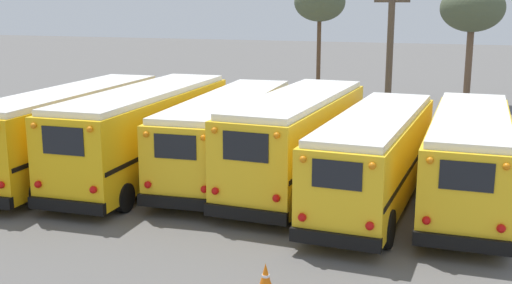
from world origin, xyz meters
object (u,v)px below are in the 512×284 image
at_px(utility_pole, 390,54).
at_px(traffic_cone, 266,277).
at_px(school_bus_0, 72,129).
at_px(school_bus_4, 375,155).
at_px(school_bus_1, 146,130).
at_px(school_bus_3, 297,138).
at_px(school_bus_2, 229,132).
at_px(school_bus_5, 469,156).
at_px(bare_tree_1, 320,3).
at_px(bare_tree_0, 472,9).

distance_m(utility_pole, traffic_cone, 21.19).
bearing_deg(school_bus_0, utility_pole, 53.84).
distance_m(school_bus_4, traffic_cone, 7.37).
bearing_deg(utility_pole, school_bus_0, -126.16).
bearing_deg(school_bus_1, school_bus_0, -170.26).
bearing_deg(school_bus_3, school_bus_2, 162.84).
xyz_separation_m(school_bus_4, utility_pole, (-1.32, 13.79, 2.11)).
height_order(school_bus_4, school_bus_5, school_bus_5).
relative_size(school_bus_0, traffic_cone, 15.53).
bearing_deg(school_bus_4, traffic_cone, -101.05).
distance_m(bare_tree_1, traffic_cone, 26.03).
distance_m(school_bus_1, school_bus_3, 5.66).
xyz_separation_m(school_bus_2, school_bus_5, (8.47, -1.17, 0.01)).
xyz_separation_m(utility_pole, traffic_cone, (-0.07, -20.91, -3.40)).
height_order(utility_pole, traffic_cone, utility_pole).
distance_m(school_bus_2, utility_pole, 12.89).
xyz_separation_m(utility_pole, bare_tree_0, (3.88, 8.67, 2.16)).
relative_size(school_bus_3, bare_tree_0, 1.28).
distance_m(school_bus_3, bare_tree_1, 17.71).
relative_size(school_bus_5, bare_tree_0, 1.31).
height_order(school_bus_0, school_bus_3, school_bus_3).
height_order(school_bus_0, bare_tree_1, bare_tree_1).
bearing_deg(traffic_cone, bare_tree_0, 82.40).
bearing_deg(school_bus_3, school_bus_4, -18.76).
bearing_deg(bare_tree_0, school_bus_5, -89.30).
distance_m(school_bus_1, traffic_cone, 10.59).
xyz_separation_m(bare_tree_0, bare_tree_1, (-8.54, -4.66, 0.37)).
distance_m(school_bus_5, bare_tree_1, 19.82).
height_order(school_bus_1, utility_pole, utility_pole).
bearing_deg(utility_pole, school_bus_4, -84.53).
height_order(school_bus_2, traffic_cone, school_bus_2).
height_order(school_bus_1, school_bus_5, school_bus_1).
xyz_separation_m(school_bus_2, school_bus_3, (2.82, -0.87, 0.14)).
bearing_deg(school_bus_3, utility_pole, 83.31).
xyz_separation_m(school_bus_3, utility_pole, (1.50, 12.83, 1.96)).
relative_size(school_bus_4, utility_pole, 1.38).
relative_size(school_bus_3, traffic_cone, 14.10).
bearing_deg(school_bus_2, school_bus_4, -17.96).
xyz_separation_m(school_bus_1, traffic_cone, (7.08, -7.75, -1.43)).
height_order(utility_pole, bare_tree_1, bare_tree_1).
bearing_deg(school_bus_5, traffic_cone, -118.43).
xyz_separation_m(school_bus_4, bare_tree_1, (-5.98, 17.80, 4.63)).
height_order(bare_tree_0, bare_tree_1, bare_tree_1).
distance_m(school_bus_2, school_bus_3, 2.96).
bearing_deg(school_bus_2, bare_tree_1, 91.21).
bearing_deg(school_bus_4, school_bus_3, 161.24).
xyz_separation_m(school_bus_0, school_bus_3, (8.47, 0.82, 0.04)).
height_order(school_bus_4, traffic_cone, school_bus_4).
relative_size(school_bus_2, school_bus_3, 1.13).
bearing_deg(school_bus_0, bare_tree_1, 73.27).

